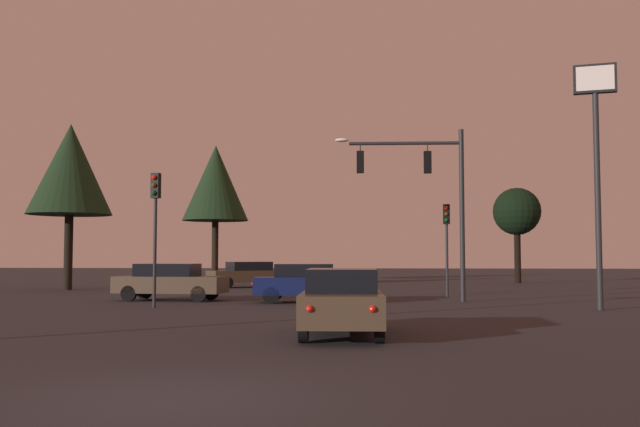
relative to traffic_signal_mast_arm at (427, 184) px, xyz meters
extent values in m
plane|color=#262326|center=(-4.42, 4.20, -4.75)|extent=(168.00, 168.00, 0.00)
cylinder|color=#232326|center=(1.39, 0.06, -1.25)|extent=(0.20, 0.20, 6.99)
cylinder|color=#232326|center=(-0.89, -0.05, 1.69)|extent=(4.56, 0.35, 0.14)
ellipsoid|color=#F4EACC|center=(-3.46, -0.17, 1.84)|extent=(0.56, 0.28, 0.16)
cylinder|color=#232326|center=(0.03, -0.01, 1.52)|extent=(0.05, 0.05, 0.34)
cube|color=black|center=(0.03, -0.01, 0.90)|extent=(0.31, 0.25, 0.90)
sphere|color=red|center=(0.02, 0.13, 1.18)|extent=(0.18, 0.18, 0.18)
sphere|color=#56380C|center=(0.02, 0.13, 0.90)|extent=(0.18, 0.18, 0.18)
sphere|color=#0C4219|center=(0.02, 0.13, 0.62)|extent=(0.18, 0.18, 0.18)
cylinder|color=#232326|center=(-2.71, -0.13, 1.53)|extent=(0.05, 0.05, 0.31)
cube|color=black|center=(-2.71, -0.13, 0.93)|extent=(0.31, 0.25, 0.90)
sphere|color=red|center=(-2.71, 0.01, 1.21)|extent=(0.18, 0.18, 0.18)
sphere|color=#56380C|center=(-2.71, 0.01, 0.93)|extent=(0.18, 0.18, 0.18)
sphere|color=#0C4219|center=(-2.71, 0.01, 0.65)|extent=(0.18, 0.18, 0.18)
cylinder|color=#232326|center=(-9.88, -4.34, -2.80)|extent=(0.12, 0.12, 3.90)
cube|color=black|center=(-9.88, -4.34, -0.40)|extent=(0.33, 0.28, 0.90)
sphere|color=red|center=(-9.91, -4.48, -0.12)|extent=(0.18, 0.18, 0.18)
sphere|color=#56380C|center=(-9.91, -4.48, -0.40)|extent=(0.18, 0.18, 0.18)
sphere|color=#0C4219|center=(-9.91, -4.48, -0.68)|extent=(0.18, 0.18, 0.18)
cylinder|color=#232326|center=(1.07, 3.59, -3.10)|extent=(0.12, 0.12, 3.29)
cube|color=black|center=(1.07, 3.59, -1.00)|extent=(0.33, 0.28, 0.90)
sphere|color=red|center=(1.05, 3.45, -0.72)|extent=(0.18, 0.18, 0.18)
sphere|color=#56380C|center=(1.05, 3.45, -1.00)|extent=(0.18, 0.18, 0.18)
sphere|color=#0C4219|center=(1.05, 3.45, -1.28)|extent=(0.18, 0.18, 0.18)
cube|color=#473828|center=(-2.69, -12.72, -4.09)|extent=(2.02, 4.53, 0.68)
cube|color=black|center=(-2.69, -12.87, -3.49)|extent=(1.66, 2.48, 0.52)
cylinder|color=black|center=(-3.56, -11.30, -4.43)|extent=(0.23, 0.65, 0.64)
cylinder|color=black|center=(-1.99, -11.21, -4.43)|extent=(0.23, 0.65, 0.64)
cylinder|color=black|center=(-3.40, -14.23, -4.43)|extent=(0.23, 0.65, 0.64)
cylinder|color=black|center=(-1.83, -14.14, -4.43)|extent=(0.23, 0.65, 0.64)
sphere|color=red|center=(-3.19, -14.98, -3.99)|extent=(0.14, 0.14, 0.14)
sphere|color=red|center=(-1.95, -14.91, -3.99)|extent=(0.14, 0.14, 0.14)
cube|color=#0F1947|center=(-4.75, -1.04, -4.09)|extent=(4.34, 2.03, 0.68)
cube|color=black|center=(-4.90, -1.06, -3.49)|extent=(2.38, 1.64, 0.52)
cylinder|color=black|center=(-3.43, -0.18, -4.43)|extent=(0.65, 0.25, 0.64)
cylinder|color=black|center=(-3.31, -1.69, -4.43)|extent=(0.65, 0.25, 0.64)
cylinder|color=black|center=(-6.20, -0.40, -4.43)|extent=(0.65, 0.25, 0.64)
cylinder|color=black|center=(-6.08, -1.91, -4.43)|extent=(0.65, 0.25, 0.64)
sphere|color=red|center=(-6.91, -0.62, -3.99)|extent=(0.14, 0.14, 0.14)
sphere|color=red|center=(-6.82, -1.81, -3.99)|extent=(0.14, 0.14, 0.14)
cube|color=#473828|center=(-10.54, -0.27, -4.09)|extent=(4.61, 2.08, 0.68)
cube|color=black|center=(-10.69, -0.26, -3.49)|extent=(2.53, 1.68, 0.52)
cylinder|color=black|center=(-9.00, 0.38, -4.43)|extent=(0.65, 0.25, 0.64)
cylinder|color=black|center=(-9.12, -1.16, -4.43)|extent=(0.65, 0.25, 0.64)
cylinder|color=black|center=(-11.96, 0.61, -4.43)|extent=(0.65, 0.25, 0.64)
cylinder|color=black|center=(-12.07, -0.93, -4.43)|extent=(0.65, 0.25, 0.64)
sphere|color=red|center=(-12.74, 0.51, -3.99)|extent=(0.14, 0.14, 0.14)
sphere|color=red|center=(-12.83, -0.71, -3.99)|extent=(0.14, 0.14, 0.14)
cube|color=#473828|center=(-9.95, 12.89, -4.09)|extent=(4.73, 3.96, 0.68)
cube|color=black|center=(-9.83, 12.97, -3.49)|extent=(2.86, 2.59, 0.52)
cylinder|color=black|center=(-10.78, 11.42, -4.43)|extent=(0.64, 0.52, 0.64)
cylinder|color=black|center=(-11.62, 12.67, -4.43)|extent=(0.64, 0.52, 0.64)
cylinder|color=black|center=(-8.28, 13.10, -4.43)|extent=(0.64, 0.52, 0.64)
cylinder|color=black|center=(-9.12, 14.35, -4.43)|extent=(0.64, 0.52, 0.64)
sphere|color=red|center=(-7.72, 13.67, -3.99)|extent=(0.14, 0.14, 0.14)
sphere|color=red|center=(-8.39, 14.66, -3.99)|extent=(0.14, 0.14, 0.14)
cylinder|color=#232326|center=(5.50, -4.19, -1.05)|extent=(0.20, 0.20, 7.40)
cube|color=black|center=(5.50, -4.19, 3.16)|extent=(1.42, 0.54, 1.00)
cube|color=white|center=(5.47, -4.32, 3.16)|extent=(1.21, 0.28, 0.84)
cylinder|color=black|center=(7.42, 21.49, -2.83)|extent=(0.44, 0.44, 3.83)
sphere|color=black|center=(7.42, 21.49, 0.24)|extent=(3.30, 3.30, 3.30)
cylinder|color=black|center=(-13.99, 21.44, -2.53)|extent=(0.48, 0.48, 4.44)
cone|color=black|center=(-13.99, 21.44, 2.44)|extent=(4.77, 4.77, 5.49)
cylinder|color=black|center=(-19.08, 8.64, -2.68)|extent=(0.47, 0.47, 4.13)
cone|color=black|center=(-19.08, 8.64, 1.92)|extent=(4.60, 4.60, 5.06)
camera|label=1|loc=(-1.68, -29.07, -2.97)|focal=39.99mm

